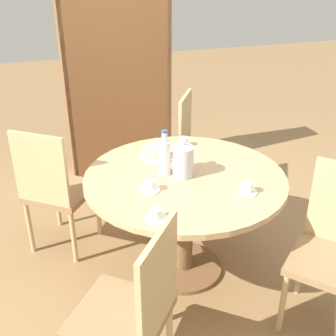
{
  "coord_description": "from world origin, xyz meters",
  "views": [
    {
      "loc": [
        -0.84,
        -2.15,
        1.96
      ],
      "look_at": [
        0.0,
        0.33,
        0.63
      ],
      "focal_mm": 45.0,
      "sensor_mm": 36.0,
      "label": 1
    }
  ],
  "objects_px": {
    "cup_c": "(184,143)",
    "chair_b": "(133,310)",
    "chair_a": "(55,188)",
    "cup_a": "(150,187)",
    "chair_c": "(335,248)",
    "chair_d": "(200,149)",
    "bookshelf": "(118,90)",
    "cup_b": "(248,189)",
    "coffee_pot": "(184,161)",
    "cup_d": "(156,215)",
    "cake_main": "(159,151)",
    "water_bottle": "(165,156)"
  },
  "relations": [
    {
      "from": "cup_c",
      "to": "chair_b",
      "type": "bearing_deg",
      "value": -120.28
    },
    {
      "from": "chair_b",
      "to": "bookshelf",
      "type": "distance_m",
      "value": 2.45
    },
    {
      "from": "cup_a",
      "to": "cup_c",
      "type": "distance_m",
      "value": 0.67
    },
    {
      "from": "chair_a",
      "to": "chair_c",
      "type": "distance_m",
      "value": 1.84
    },
    {
      "from": "chair_b",
      "to": "cup_c",
      "type": "xyz_separation_m",
      "value": [
        0.69,
        1.18,
        0.26
      ]
    },
    {
      "from": "chair_d",
      "to": "coffee_pot",
      "type": "distance_m",
      "value": 0.99
    },
    {
      "from": "cup_a",
      "to": "cup_d",
      "type": "bearing_deg",
      "value": -100.71
    },
    {
      "from": "chair_d",
      "to": "bookshelf",
      "type": "relative_size",
      "value": 0.58
    },
    {
      "from": "cup_a",
      "to": "coffee_pot",
      "type": "bearing_deg",
      "value": 24.04
    },
    {
      "from": "chair_c",
      "to": "cup_a",
      "type": "distance_m",
      "value": 1.09
    },
    {
      "from": "cup_a",
      "to": "chair_d",
      "type": "bearing_deg",
      "value": 52.89
    },
    {
      "from": "cake_main",
      "to": "cup_c",
      "type": "bearing_deg",
      "value": 24.26
    },
    {
      "from": "cup_a",
      "to": "cup_d",
      "type": "xyz_separation_m",
      "value": [
        -0.06,
        -0.29,
        0.0
      ]
    },
    {
      "from": "chair_c",
      "to": "cup_b",
      "type": "height_order",
      "value": "chair_c"
    },
    {
      "from": "chair_a",
      "to": "cake_main",
      "type": "relative_size",
      "value": 3.74
    },
    {
      "from": "bookshelf",
      "to": "coffee_pot",
      "type": "distance_m",
      "value": 1.63
    },
    {
      "from": "cake_main",
      "to": "cup_d",
      "type": "distance_m",
      "value": 0.77
    },
    {
      "from": "chair_d",
      "to": "cup_b",
      "type": "height_order",
      "value": "chair_d"
    },
    {
      "from": "cup_c",
      "to": "cup_d",
      "type": "height_order",
      "value": "same"
    },
    {
      "from": "cake_main",
      "to": "cup_c",
      "type": "distance_m",
      "value": 0.24
    },
    {
      "from": "chair_c",
      "to": "cup_b",
      "type": "distance_m",
      "value": 0.58
    },
    {
      "from": "chair_b",
      "to": "cake_main",
      "type": "height_order",
      "value": "chair_b"
    },
    {
      "from": "chair_d",
      "to": "bookshelf",
      "type": "distance_m",
      "value": 1.0
    },
    {
      "from": "water_bottle",
      "to": "coffee_pot",
      "type": "bearing_deg",
      "value": -34.14
    },
    {
      "from": "chair_a",
      "to": "bookshelf",
      "type": "distance_m",
      "value": 1.36
    },
    {
      "from": "chair_a",
      "to": "coffee_pot",
      "type": "bearing_deg",
      "value": -176.39
    },
    {
      "from": "cake_main",
      "to": "coffee_pot",
      "type": "bearing_deg",
      "value": -80.84
    },
    {
      "from": "bookshelf",
      "to": "cup_a",
      "type": "xyz_separation_m",
      "value": [
        -0.2,
        -1.73,
        -0.07
      ]
    },
    {
      "from": "chair_c",
      "to": "cup_c",
      "type": "xyz_separation_m",
      "value": [
        -0.49,
        1.09,
        0.26
      ]
    },
    {
      "from": "cake_main",
      "to": "cup_d",
      "type": "relative_size",
      "value": 2.21
    },
    {
      "from": "cup_a",
      "to": "water_bottle",
      "type": "bearing_deg",
      "value": 50.48
    },
    {
      "from": "cup_a",
      "to": "cup_c",
      "type": "relative_size",
      "value": 1.0
    },
    {
      "from": "chair_a",
      "to": "bookshelf",
      "type": "xyz_separation_m",
      "value": [
        0.72,
        1.11,
        0.32
      ]
    },
    {
      "from": "cup_c",
      "to": "cup_b",
      "type": "bearing_deg",
      "value": -81.38
    },
    {
      "from": "chair_d",
      "to": "cup_a",
      "type": "relative_size",
      "value": 8.28
    },
    {
      "from": "chair_d",
      "to": "cup_b",
      "type": "relative_size",
      "value": 8.28
    },
    {
      "from": "chair_c",
      "to": "cake_main",
      "type": "xyz_separation_m",
      "value": [
        -0.71,
        0.99,
        0.26
      ]
    },
    {
      "from": "chair_b",
      "to": "cake_main",
      "type": "xyz_separation_m",
      "value": [
        0.47,
        1.08,
        0.26
      ]
    },
    {
      "from": "cup_d",
      "to": "coffee_pot",
      "type": "bearing_deg",
      "value": 53.31
    },
    {
      "from": "bookshelf",
      "to": "cup_d",
      "type": "distance_m",
      "value": 2.05
    },
    {
      "from": "chair_c",
      "to": "cake_main",
      "type": "height_order",
      "value": "chair_c"
    },
    {
      "from": "chair_c",
      "to": "chair_d",
      "type": "bearing_deg",
      "value": 147.87
    },
    {
      "from": "cake_main",
      "to": "cup_a",
      "type": "distance_m",
      "value": 0.48
    },
    {
      "from": "chair_b",
      "to": "coffee_pot",
      "type": "relative_size",
      "value": 4.16
    },
    {
      "from": "cup_a",
      "to": "cake_main",
      "type": "bearing_deg",
      "value": 66.38
    },
    {
      "from": "chair_d",
      "to": "bookshelf",
      "type": "height_order",
      "value": "bookshelf"
    },
    {
      "from": "bookshelf",
      "to": "cake_main",
      "type": "xyz_separation_m",
      "value": [
        -0.01,
        -1.3,
        -0.06
      ]
    },
    {
      "from": "coffee_pot",
      "to": "cup_c",
      "type": "height_order",
      "value": "coffee_pot"
    },
    {
      "from": "chair_b",
      "to": "chair_a",
      "type": "bearing_deg",
      "value": -129.98
    },
    {
      "from": "chair_d",
      "to": "cup_b",
      "type": "bearing_deg",
      "value": -156.27
    }
  ]
}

